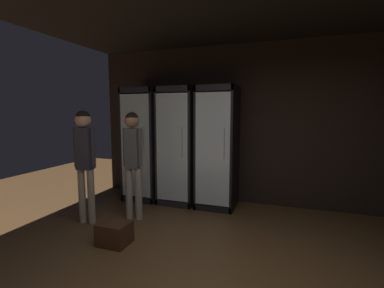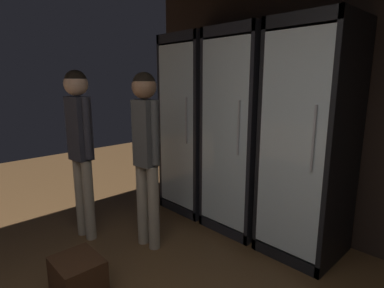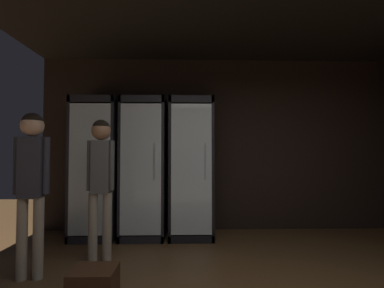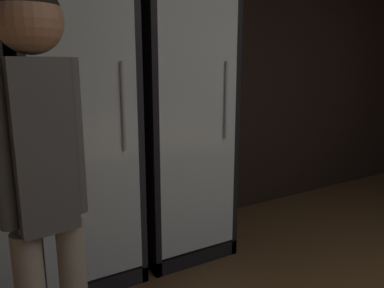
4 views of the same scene
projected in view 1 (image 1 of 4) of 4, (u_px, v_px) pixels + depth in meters
The scene contains 7 objects.
wall_back at pixel (256, 125), 4.76m from camera, with size 6.00×0.06×2.80m, color black.
cooler_far_left at pixel (146, 145), 5.15m from camera, with size 0.64×0.70×2.06m.
cooler_left at pixel (180, 147), 4.92m from camera, with size 0.64×0.70×2.06m.
cooler_center at pixel (218, 149), 4.69m from camera, with size 0.64×0.70×2.06m.
shopper_near at pixel (133, 153), 4.05m from camera, with size 0.30×0.21×1.63m.
shopper_far at pixel (85, 153), 3.91m from camera, with size 0.34×0.22×1.65m.
wine_crate_floor at pixel (115, 233), 3.37m from camera, with size 0.37×0.31×0.27m, color #3D2314.
Camera 1 is at (0.53, -1.84, 1.63)m, focal length 25.50 mm.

